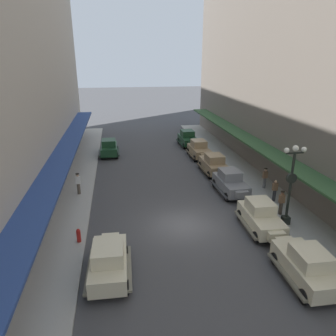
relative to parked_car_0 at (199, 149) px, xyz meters
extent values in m
plane|color=#424244|center=(-4.67, -13.91, -0.94)|extent=(200.00, 200.00, 0.00)
cube|color=#A8A59E|center=(-12.17, -13.91, -0.87)|extent=(3.00, 60.00, 0.15)
cube|color=#A8A59E|center=(2.83, -13.91, -0.87)|extent=(3.00, 60.00, 0.15)
cube|color=navy|center=(-12.77, -13.91, 2.06)|extent=(1.80, 54.00, 0.16)
cube|color=#335933|center=(3.43, -13.91, 2.06)|extent=(1.80, 54.00, 0.16)
cube|color=#997F5B|center=(0.00, -0.03, -0.20)|extent=(1.78, 3.93, 0.80)
cube|color=#997F5B|center=(0.00, 0.22, 0.55)|extent=(1.47, 1.73, 0.70)
cube|color=#8C9EA8|center=(0.00, 0.22, 0.55)|extent=(1.40, 1.69, 0.42)
cube|color=#997F5B|center=(0.04, -2.16, -0.15)|extent=(0.94, 0.38, 0.52)
cube|color=#4C3F2D|center=(0.95, -0.01, -0.52)|extent=(0.31, 3.51, 0.12)
cube|color=#4C3F2D|center=(-0.95, -0.05, -0.52)|extent=(0.31, 3.51, 0.12)
cylinder|color=black|center=(0.84, -1.38, -0.60)|extent=(0.23, 0.68, 0.68)
cylinder|color=black|center=(-0.78, -1.41, -0.60)|extent=(0.23, 0.68, 0.68)
cylinder|color=black|center=(0.78, 1.35, -0.60)|extent=(0.23, 0.68, 0.68)
cylinder|color=black|center=(-0.83, 1.31, -0.60)|extent=(0.23, 0.68, 0.68)
cube|color=slate|center=(0.04, -9.57, -0.20)|extent=(1.82, 3.95, 0.80)
cube|color=slate|center=(0.03, -9.32, 0.55)|extent=(1.49, 1.75, 0.70)
cube|color=#8C9EA8|center=(0.03, -9.32, 0.55)|extent=(1.42, 1.71, 0.42)
cube|color=slate|center=(0.10, -11.70, -0.15)|extent=(0.95, 0.39, 0.52)
cube|color=#393A3D|center=(0.99, -9.54, -0.52)|extent=(0.35, 3.52, 0.12)
cube|color=#393A3D|center=(-0.91, -9.60, -0.52)|extent=(0.35, 3.52, 0.12)
cylinder|color=black|center=(0.89, -10.91, -0.60)|extent=(0.24, 0.69, 0.68)
cylinder|color=black|center=(-0.73, -10.96, -0.60)|extent=(0.24, 0.69, 0.68)
cylinder|color=black|center=(0.80, -8.18, -0.60)|extent=(0.24, 0.69, 0.68)
cylinder|color=black|center=(-0.81, -8.24, -0.60)|extent=(0.24, 0.69, 0.68)
cube|color=#193D23|center=(-0.14, 4.86, -0.20)|extent=(1.80, 3.94, 0.80)
cube|color=#193D23|center=(-0.15, 5.11, 0.55)|extent=(1.48, 1.74, 0.70)
cube|color=#8C9EA8|center=(-0.15, 5.11, 0.55)|extent=(1.41, 1.70, 0.42)
cube|color=#193D23|center=(-0.08, 2.73, -0.15)|extent=(0.94, 0.38, 0.52)
cube|color=black|center=(0.81, 4.88, -0.52)|extent=(0.33, 3.52, 0.12)
cube|color=black|center=(-1.09, 4.83, -0.52)|extent=(0.33, 3.52, 0.12)
cylinder|color=black|center=(0.70, 3.51, -0.60)|extent=(0.24, 0.69, 0.68)
cylinder|color=black|center=(-0.91, 3.47, -0.60)|extent=(0.24, 0.69, 0.68)
cylinder|color=black|center=(0.63, 6.24, -0.60)|extent=(0.24, 0.69, 0.68)
cylinder|color=black|center=(-0.98, 6.20, -0.60)|extent=(0.24, 0.69, 0.68)
cube|color=beige|center=(-0.06, -20.05, -0.20)|extent=(1.79, 3.94, 0.80)
cube|color=beige|center=(-0.06, -20.30, 0.55)|extent=(1.48, 1.73, 0.70)
cube|color=#8C9EA8|center=(-0.06, -20.30, 0.55)|extent=(1.40, 1.70, 0.42)
cube|color=beige|center=(-0.01, -17.92, -0.15)|extent=(0.94, 0.38, 0.52)
cube|color=#6D6856|center=(-1.01, -20.03, -0.52)|extent=(0.32, 3.51, 0.12)
cube|color=#6D6856|center=(0.89, -20.07, -0.52)|extent=(0.32, 3.51, 0.12)
cylinder|color=black|center=(-0.84, -18.67, -0.60)|extent=(0.23, 0.68, 0.68)
cylinder|color=black|center=(0.78, -18.71, -0.60)|extent=(0.23, 0.68, 0.68)
cylinder|color=black|center=(-0.90, -21.40, -0.60)|extent=(0.23, 0.68, 0.68)
cube|color=#997F5B|center=(0.07, -4.88, -0.20)|extent=(1.80, 3.94, 0.80)
cube|color=#997F5B|center=(0.08, -5.13, 0.55)|extent=(1.48, 1.73, 0.70)
cube|color=#8C9EA8|center=(0.08, -5.13, 0.55)|extent=(1.41, 1.70, 0.42)
cube|color=#997F5B|center=(0.02, -2.75, -0.15)|extent=(0.94, 0.38, 0.52)
cube|color=#4C3F2D|center=(-0.88, -4.90, -0.52)|extent=(0.33, 3.51, 0.12)
cube|color=#4C3F2D|center=(1.02, -4.86, -0.52)|extent=(0.33, 3.51, 0.12)
cylinder|color=black|center=(-0.77, -3.54, -0.60)|extent=(0.24, 0.69, 0.68)
cylinder|color=black|center=(0.84, -3.50, -0.60)|extent=(0.24, 0.69, 0.68)
cylinder|color=black|center=(-0.70, -6.27, -0.60)|extent=(0.24, 0.69, 0.68)
cylinder|color=black|center=(0.91, -6.23, -0.60)|extent=(0.24, 0.69, 0.68)
cube|color=beige|center=(-0.06, -15.21, -0.20)|extent=(1.84, 3.96, 0.80)
cube|color=beige|center=(-0.05, -14.96, 0.55)|extent=(1.50, 1.75, 0.70)
cube|color=#8C9EA8|center=(-0.05, -14.96, 0.55)|extent=(1.43, 1.71, 0.42)
cube|color=beige|center=(-0.14, -17.34, -0.15)|extent=(0.95, 0.39, 0.52)
cube|color=#6D6856|center=(0.89, -15.24, -0.52)|extent=(0.37, 3.52, 0.12)
cube|color=#6D6856|center=(-1.01, -15.17, -0.52)|extent=(0.37, 3.52, 0.12)
cylinder|color=black|center=(0.70, -16.60, -0.60)|extent=(0.24, 0.69, 0.68)
cylinder|color=black|center=(-0.92, -16.54, -0.60)|extent=(0.24, 0.69, 0.68)
cylinder|color=black|center=(0.79, -13.87, -0.60)|extent=(0.24, 0.69, 0.68)
cylinder|color=black|center=(-0.82, -13.81, -0.60)|extent=(0.24, 0.69, 0.68)
cube|color=beige|center=(-9.26, -18.18, -0.20)|extent=(1.82, 3.95, 0.80)
cube|color=beige|center=(-9.27, -18.43, 0.55)|extent=(1.49, 1.74, 0.70)
cube|color=#8C9EA8|center=(-9.27, -18.43, 0.55)|extent=(1.42, 1.71, 0.42)
cube|color=beige|center=(-9.20, -16.05, -0.15)|extent=(0.95, 0.39, 0.52)
cube|color=#6D6856|center=(-10.21, -18.15, -0.52)|extent=(0.35, 3.52, 0.12)
cube|color=#6D6856|center=(-8.31, -18.21, -0.52)|extent=(0.35, 3.52, 0.12)
cylinder|color=black|center=(-10.03, -16.79, -0.60)|extent=(0.24, 0.69, 0.68)
cylinder|color=black|center=(-8.41, -16.84, -0.60)|extent=(0.24, 0.69, 0.68)
cylinder|color=black|center=(-10.11, -19.52, -0.60)|extent=(0.24, 0.69, 0.68)
cylinder|color=black|center=(-8.49, -19.57, -0.60)|extent=(0.24, 0.69, 0.68)
cube|color=#193D23|center=(-9.49, 2.32, -0.20)|extent=(1.71, 3.90, 0.80)
cube|color=#193D23|center=(-9.49, 2.07, 0.55)|extent=(1.44, 1.70, 0.70)
cube|color=#8C9EA8|center=(-9.49, 2.07, 0.55)|extent=(1.37, 1.67, 0.42)
cube|color=#193D23|center=(-9.49, 4.45, -0.15)|extent=(0.94, 0.36, 0.52)
cube|color=black|center=(-10.44, 2.31, -0.52)|extent=(0.25, 3.51, 0.12)
cube|color=black|center=(-8.54, 2.32, -0.52)|extent=(0.25, 3.51, 0.12)
cylinder|color=black|center=(-10.30, 3.68, -0.60)|extent=(0.22, 0.68, 0.68)
cylinder|color=black|center=(-8.68, 3.68, -0.60)|extent=(0.22, 0.68, 0.68)
cylinder|color=black|center=(-10.29, 0.95, -0.60)|extent=(0.22, 0.68, 0.68)
cylinder|color=black|center=(-8.68, 0.95, -0.60)|extent=(0.22, 0.68, 0.68)
cube|color=black|center=(1.73, -15.02, -0.54)|extent=(0.44, 0.44, 0.50)
cylinder|color=black|center=(1.73, -15.02, 1.81)|extent=(0.16, 0.16, 4.20)
cube|color=black|center=(1.73, -15.02, 3.91)|extent=(1.10, 0.10, 0.10)
sphere|color=white|center=(1.18, -15.02, 4.09)|extent=(0.32, 0.32, 0.32)
sphere|color=white|center=(2.28, -15.02, 4.09)|extent=(0.32, 0.32, 0.32)
sphere|color=white|center=(1.73, -15.02, 4.19)|extent=(0.36, 0.36, 0.36)
cylinder|color=black|center=(1.73, -15.02, 2.31)|extent=(0.64, 0.18, 0.64)
cylinder|color=silver|center=(1.73, -14.92, 2.31)|extent=(0.56, 0.02, 0.56)
cylinder|color=#B21E19|center=(-11.02, -15.02, -0.44)|extent=(0.24, 0.24, 0.70)
sphere|color=#B21E19|center=(-11.02, -15.02, -0.07)|extent=(0.20, 0.20, 0.20)
cylinder|color=slate|center=(3.00, -9.33, -0.37)|extent=(0.24, 0.24, 0.85)
cube|color=#8C6647|center=(3.00, -9.33, 0.34)|extent=(0.36, 0.22, 0.56)
sphere|color=beige|center=(3.00, -9.33, 0.74)|extent=(0.22, 0.22, 0.22)
cylinder|color=black|center=(3.00, -9.33, 0.86)|extent=(0.28, 0.28, 0.04)
cylinder|color=#4C4238|center=(2.04, -13.77, -0.37)|extent=(0.24, 0.24, 0.85)
cube|color=#8C6647|center=(2.04, -13.77, 0.34)|extent=(0.36, 0.22, 0.56)
sphere|color=#9E7051|center=(2.04, -13.77, 0.74)|extent=(0.22, 0.22, 0.22)
cylinder|color=black|center=(2.04, -13.77, 0.86)|extent=(0.28, 0.28, 0.04)
cylinder|color=#4C4238|center=(-11.70, -8.11, -0.37)|extent=(0.24, 0.24, 0.85)
cube|color=white|center=(-11.70, -8.11, 0.34)|extent=(0.36, 0.22, 0.56)
sphere|color=beige|center=(-11.70, -8.11, 0.74)|extent=(0.22, 0.22, 0.22)
cylinder|color=black|center=(-11.70, -8.11, 0.86)|extent=(0.28, 0.28, 0.04)
cylinder|color=#2D2D33|center=(2.60, -11.75, -0.37)|extent=(0.24, 0.24, 0.85)
cube|color=#8C6647|center=(2.60, -11.75, 0.34)|extent=(0.36, 0.22, 0.56)
sphere|color=tan|center=(2.60, -11.75, 0.74)|extent=(0.22, 0.22, 0.22)
camera|label=1|loc=(-8.53, -31.30, 9.20)|focal=33.64mm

